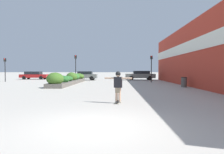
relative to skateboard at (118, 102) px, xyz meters
The scene contains 12 objects.
ground_plane 3.96m from the skateboard, 100.40° to the right, with size 300.00×300.00×0.00m, color #ADA89E.
building_wall_right 11.83m from the skateboard, 50.71° to the left, with size 0.67×31.58×6.26m.
planter_box 14.61m from the skateboard, 112.75° to the left, with size 1.68×12.15×1.40m.
skateboard is the anchor object (origin of this frame).
skateboarder 0.91m from the skateboard, 80.54° to the left, with size 1.33×0.45×1.46m.
trash_bin 11.27m from the skateboard, 56.23° to the left, with size 0.55×0.55×0.95m.
car_leftmost 23.37m from the skateboard, 80.86° to the left, with size 4.79×1.89×1.50m.
car_center_left 23.20m from the skateboard, 103.41° to the left, with size 4.17×2.03×1.43m.
car_center_right 29.30m from the skateboard, 120.33° to the left, with size 4.80×1.95×1.38m.
traffic_light_left 18.65m from the skateboard, 108.17° to the left, with size 0.28×0.30×3.65m.
traffic_light_right 17.73m from the skateboard, 75.26° to the left, with size 0.28×0.30×3.52m.
traffic_light_far_left 23.84m from the skateboard, 131.51° to the left, with size 0.28×0.30×3.27m.
Camera 1 is at (0.69, -5.74, 1.61)m, focal length 32.00 mm.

